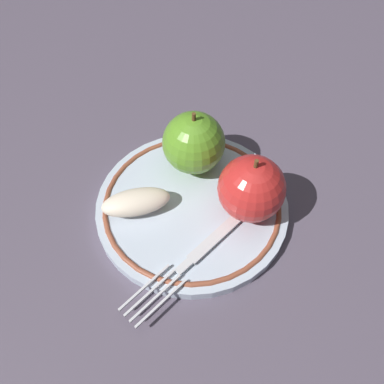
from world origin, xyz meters
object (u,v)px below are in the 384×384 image
object	(u,v)px
apple_red_whole	(252,189)
fork	(200,251)
plate	(192,206)
apple_slice_front	(136,202)
apple_second_whole	(194,143)

from	to	relation	value
apple_red_whole	fork	xyz separation A→B (m)	(0.05, 0.06, -0.04)
plate	apple_slice_front	distance (m)	0.07
apple_red_whole	apple_slice_front	bearing A→B (deg)	0.68
apple_red_whole	fork	distance (m)	0.09
apple_red_whole	plate	bearing A→B (deg)	-6.46
plate	apple_second_whole	bearing A→B (deg)	-91.53
apple_red_whole	fork	world-z (taller)	apple_red_whole
plate	apple_second_whole	size ratio (longest dim) A/B	2.68
apple_red_whole	apple_slice_front	world-z (taller)	apple_red_whole
apple_second_whole	fork	bearing A→B (deg)	93.59
plate	apple_slice_front	bearing A→B (deg)	7.97
apple_slice_front	plate	bearing A→B (deg)	173.95
plate	apple_red_whole	world-z (taller)	apple_red_whole
apple_red_whole	apple_second_whole	world-z (taller)	same
apple_red_whole	apple_slice_front	distance (m)	0.13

